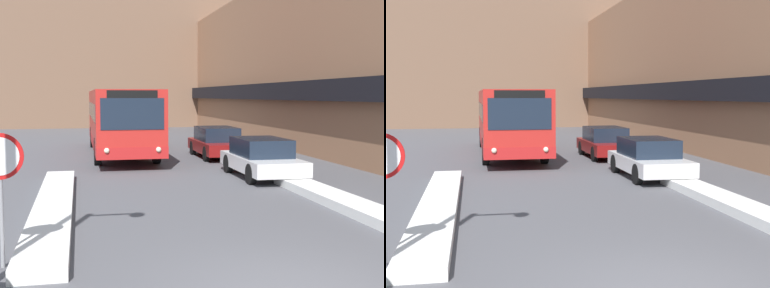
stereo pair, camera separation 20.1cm
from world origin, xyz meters
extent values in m
cube|color=#996B4C|center=(10.00, 24.00, 4.68)|extent=(5.00, 60.00, 9.35)
cube|color=black|center=(7.25, 24.00, 3.05)|extent=(0.50, 60.00, 0.90)
cube|color=brown|center=(0.00, 44.17, 7.15)|extent=(26.00, 8.00, 14.31)
cube|color=silver|center=(-3.60, 6.49, 0.12)|extent=(0.90, 10.65, 0.24)
cube|color=silver|center=(3.60, 4.60, 0.12)|extent=(0.90, 9.21, 0.24)
cube|color=red|center=(-1.04, 18.91, 1.77)|extent=(2.65, 12.47, 2.58)
cube|color=red|center=(-1.04, 18.91, 0.70)|extent=(2.67, 12.49, 0.45)
cube|color=#192333|center=(-1.04, 18.91, 2.13)|extent=(2.67, 11.47, 0.71)
cube|color=#192333|center=(-1.04, 12.66, 2.15)|extent=(2.33, 0.03, 1.16)
cube|color=black|center=(-1.04, 12.66, 2.88)|extent=(1.85, 0.03, 0.28)
sphere|color=#F2EAC6|center=(-1.99, 12.65, 0.83)|extent=(0.20, 0.20, 0.20)
sphere|color=#F2EAC6|center=(-0.08, 12.65, 0.83)|extent=(0.20, 0.20, 0.20)
cylinder|color=black|center=(-2.24, 15.04, 0.56)|extent=(0.28, 1.12, 1.12)
cylinder|color=black|center=(0.17, 15.04, 0.56)|extent=(0.28, 1.12, 1.12)
cylinder|color=black|center=(-2.24, 22.77, 0.56)|extent=(0.28, 1.12, 1.12)
cylinder|color=black|center=(0.17, 22.77, 0.56)|extent=(0.28, 1.12, 1.12)
cube|color=silver|center=(3.20, 10.53, 0.51)|extent=(1.81, 4.35, 0.48)
cube|color=#192333|center=(3.20, 10.64, 1.05)|extent=(1.59, 2.39, 0.61)
cylinder|color=black|center=(4.02, 9.18, 0.33)|extent=(0.20, 0.67, 0.67)
cylinder|color=black|center=(2.38, 9.18, 0.33)|extent=(0.20, 0.67, 0.67)
cylinder|color=black|center=(4.02, 11.88, 0.33)|extent=(0.20, 0.67, 0.67)
cylinder|color=black|center=(2.38, 11.88, 0.33)|extent=(0.20, 0.67, 0.67)
cube|color=maroon|center=(3.20, 16.64, 0.51)|extent=(1.83, 4.44, 0.50)
cube|color=#192333|center=(3.20, 16.75, 1.08)|extent=(1.61, 2.44, 0.63)
cylinder|color=black|center=(4.04, 15.26, 0.33)|extent=(0.20, 0.65, 0.65)
cylinder|color=black|center=(2.36, 15.26, 0.33)|extent=(0.20, 0.65, 0.65)
cylinder|color=black|center=(4.04, 18.01, 0.33)|extent=(0.20, 0.65, 0.65)
cylinder|color=black|center=(2.36, 18.01, 0.33)|extent=(0.20, 0.65, 0.65)
camera|label=1|loc=(-2.94, -6.89, 2.82)|focal=50.00mm
camera|label=2|loc=(-2.74, -6.93, 2.82)|focal=50.00mm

